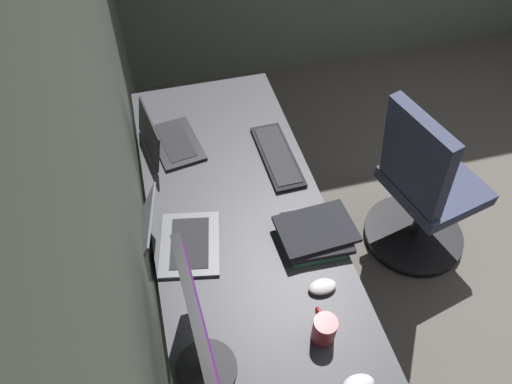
{
  "coord_description": "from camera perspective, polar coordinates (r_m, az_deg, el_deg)",
  "views": [
    {
      "loc": [
        -1.01,
        1.96,
        2.25
      ],
      "look_at": [
        0.07,
        1.67,
        0.95
      ],
      "focal_mm": 32.9,
      "sensor_mm": 36.0,
      "label": 1
    }
  ],
  "objects": [
    {
      "name": "monitor_primary",
      "position": [
        1.41,
        -6.69,
        -17.5
      ],
      "size": [
        0.54,
        0.2,
        0.39
      ],
      "color": "black",
      "rests_on": "desk"
    },
    {
      "name": "book_stack_near",
      "position": [
        1.84,
        7.26,
        -5.04
      ],
      "size": [
        0.25,
        0.3,
        0.07
      ],
      "color": "#3D8456",
      "rests_on": "desk"
    },
    {
      "name": "desk",
      "position": [
        1.93,
        -1.44,
        -5.8
      ],
      "size": [
        2.0,
        0.73,
        0.73
      ],
      "color": "#38383D",
      "rests_on": "ground"
    },
    {
      "name": "office_chair",
      "position": [
        2.52,
        19.59,
        0.15
      ],
      "size": [
        0.56,
        0.59,
        0.97
      ],
      "color": "#383D56",
      "rests_on": "ground"
    },
    {
      "name": "laptop_left",
      "position": [
        1.82,
        -10.18,
        -5.59
      ],
      "size": [
        0.36,
        0.37,
        0.21
      ],
      "color": "#595B60",
      "rests_on": "desk"
    },
    {
      "name": "coffee_mug",
      "position": [
        1.63,
        8.26,
        -16.14
      ],
      "size": [
        0.12,
        0.08,
        0.11
      ],
      "color": "#A53338",
      "rests_on": "desk"
    },
    {
      "name": "mouse_main",
      "position": [
        1.74,
        8.09,
        -11.32
      ],
      "size": [
        0.06,
        0.1,
        0.03
      ],
      "primitive_type": "ellipsoid",
      "color": "silver",
      "rests_on": "desk"
    },
    {
      "name": "wall_back",
      "position": [
        1.4,
        -18.7,
        3.3
      ],
      "size": [
        4.82,
        0.1,
        2.6
      ],
      "primitive_type": "cube",
      "color": "slate",
      "rests_on": "ground"
    },
    {
      "name": "keyboard_main",
      "position": [
        2.14,
        2.61,
        4.41
      ],
      "size": [
        0.42,
        0.15,
        0.02
      ],
      "color": "black",
      "rests_on": "desk"
    },
    {
      "name": "drawer_pedestal",
      "position": [
        2.24,
        -2.4,
        -9.12
      ],
      "size": [
        0.4,
        0.51,
        0.69
      ],
      "color": "#38383D",
      "rests_on": "ground"
    },
    {
      "name": "laptop_leftmost",
      "position": [
        2.2,
        -10.93,
        6.29
      ],
      "size": [
        0.35,
        0.28,
        0.2
      ],
      "color": "black",
      "rests_on": "desk"
    },
    {
      "name": "mouse_spare",
      "position": [
        1.62,
        12.35,
        -21.89
      ],
      "size": [
        0.06,
        0.1,
        0.03
      ],
      "primitive_type": "ellipsoid",
      "color": "silver",
      "rests_on": "desk"
    }
  ]
}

